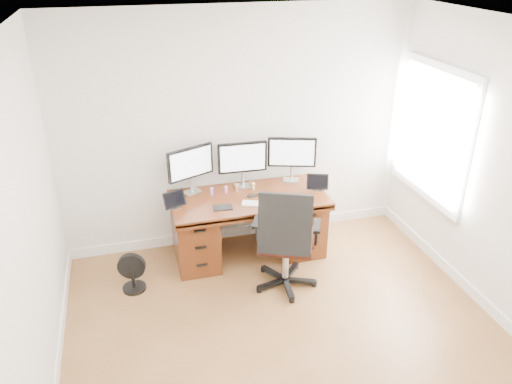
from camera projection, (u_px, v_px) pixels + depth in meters
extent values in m
plane|color=brown|center=(303.00, 368.00, 4.23)|extent=(4.50, 4.50, 0.00)
cube|color=white|center=(238.00, 131.00, 5.57)|extent=(4.00, 0.10, 2.70)
cube|color=white|center=(432.00, 133.00, 5.36)|extent=(0.04, 1.30, 1.50)
cube|color=white|center=(431.00, 133.00, 5.36)|extent=(0.01, 1.15, 1.35)
cube|color=#542510|center=(249.00, 199.00, 5.46)|extent=(1.70, 0.80, 0.05)
cube|color=#542510|center=(195.00, 234.00, 5.51)|extent=(0.45, 0.70, 0.70)
cube|color=#542510|center=(299.00, 220.00, 5.79)|extent=(0.45, 0.70, 0.70)
cube|color=#401C0B|center=(242.00, 204.00, 5.82)|extent=(0.74, 0.03, 0.40)
cylinder|color=black|center=(285.00, 280.00, 5.26)|extent=(0.82, 0.82, 0.09)
cylinder|color=silver|center=(286.00, 259.00, 5.14)|extent=(0.07, 0.07, 0.44)
cube|color=#34150F|center=(286.00, 241.00, 5.04)|extent=(0.69, 0.68, 0.08)
cube|color=black|center=(285.00, 224.00, 4.68)|extent=(0.49, 0.25, 0.61)
cube|color=black|center=(257.00, 222.00, 4.99)|extent=(0.17, 0.27, 0.03)
cube|color=black|center=(317.00, 226.00, 4.92)|extent=(0.17, 0.27, 0.03)
cylinder|color=black|center=(134.00, 288.00, 5.19)|extent=(0.24, 0.24, 0.03)
cylinder|color=black|center=(133.00, 279.00, 5.14)|extent=(0.04, 0.04, 0.20)
cylinder|color=black|center=(132.00, 267.00, 5.07)|extent=(0.29, 0.12, 0.28)
cube|color=silver|center=(192.00, 192.00, 5.54)|extent=(0.22, 0.20, 0.01)
cylinder|color=silver|center=(192.00, 185.00, 5.50)|extent=(0.04, 0.04, 0.18)
cube|color=black|center=(190.00, 163.00, 5.38)|extent=(0.52, 0.25, 0.35)
cube|color=white|center=(191.00, 163.00, 5.37)|extent=(0.46, 0.20, 0.30)
cube|color=silver|center=(243.00, 186.00, 5.68)|extent=(0.19, 0.15, 0.01)
cylinder|color=silver|center=(243.00, 179.00, 5.64)|extent=(0.04, 0.04, 0.18)
cube|color=black|center=(242.00, 157.00, 5.52)|extent=(0.55, 0.06, 0.35)
cube|color=white|center=(243.00, 158.00, 5.50)|extent=(0.50, 0.03, 0.30)
cube|color=silver|center=(291.00, 180.00, 5.81)|extent=(0.21, 0.19, 0.01)
cylinder|color=silver|center=(291.00, 173.00, 5.78)|extent=(0.04, 0.04, 0.18)
cube|color=black|center=(292.00, 152.00, 5.66)|extent=(0.53, 0.20, 0.35)
cube|color=white|center=(292.00, 153.00, 5.64)|extent=(0.48, 0.16, 0.30)
cube|color=silver|center=(175.00, 207.00, 5.21)|extent=(0.12, 0.11, 0.01)
cube|color=black|center=(175.00, 199.00, 5.17)|extent=(0.25, 0.15, 0.17)
cube|color=silver|center=(317.00, 190.00, 5.58)|extent=(0.12, 0.11, 0.01)
cube|color=black|center=(318.00, 182.00, 5.54)|extent=(0.25, 0.14, 0.17)
cube|color=white|center=(256.00, 204.00, 5.28)|extent=(0.31, 0.22, 0.01)
cube|color=#B9BBC0|center=(276.00, 200.00, 5.36)|extent=(0.14, 0.14, 0.01)
cube|color=black|center=(223.00, 208.00, 5.21)|extent=(0.21, 0.14, 0.01)
cube|color=black|center=(253.00, 196.00, 5.45)|extent=(0.13, 0.10, 0.01)
cylinder|color=#825DD4|center=(212.00, 192.00, 5.47)|extent=(0.03, 0.03, 0.06)
sphere|color=#825DD4|center=(212.00, 189.00, 5.45)|extent=(0.04, 0.04, 0.04)
cylinder|color=pink|center=(226.00, 191.00, 5.51)|extent=(0.03, 0.03, 0.06)
sphere|color=pink|center=(226.00, 187.00, 5.49)|extent=(0.04, 0.04, 0.04)
cylinder|color=#986642|center=(236.00, 189.00, 5.54)|extent=(0.03, 0.03, 0.06)
sphere|color=#986642|center=(236.00, 186.00, 5.52)|extent=(0.04, 0.04, 0.04)
cylinder|color=#D2CE68|center=(253.00, 187.00, 5.58)|extent=(0.03, 0.03, 0.06)
sphere|color=#D2CE68|center=(253.00, 184.00, 5.56)|extent=(0.04, 0.04, 0.04)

